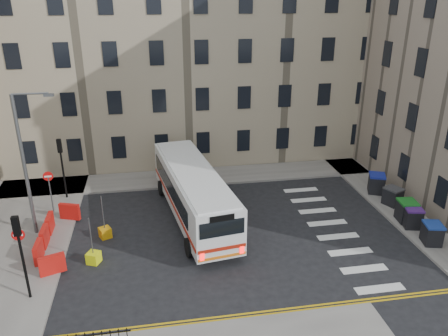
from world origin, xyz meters
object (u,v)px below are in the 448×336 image
object	(u,v)px
wheelie_bin_c	(407,211)
bollard_chevron	(94,258)
wheelie_bin_e	(376,183)
bus	(193,191)
wheelie_bin_d	(393,196)
wheelie_bin_b	(412,217)
wheelie_bin_a	(432,233)
bollard_yellow	(105,233)
streetlamp	(24,164)

from	to	relation	value
wheelie_bin_c	bollard_chevron	bearing A→B (deg)	-169.10
wheelie_bin_e	bollard_chevron	bearing A→B (deg)	-141.41
bus	wheelie_bin_d	xyz separation A→B (m)	(12.83, -0.73, -1.06)
wheelie_bin_b	wheelie_bin_c	distance (m)	0.68
wheelie_bin_a	bollard_chevron	size ratio (longest dim) A/B	2.10
wheelie_bin_e	wheelie_bin_b	bearing A→B (deg)	-70.23
wheelie_bin_c	bollard_yellow	world-z (taller)	wheelie_bin_c
wheelie_bin_d	wheelie_bin_e	size ratio (longest dim) A/B	0.90
wheelie_bin_c	wheelie_bin_d	size ratio (longest dim) A/B	0.96
wheelie_bin_a	wheelie_bin_b	world-z (taller)	wheelie_bin_b
bus	wheelie_bin_b	world-z (taller)	bus
wheelie_bin_b	bollard_chevron	distance (m)	18.05
wheelie_bin_c	bollard_yellow	bearing A→B (deg)	-177.02
wheelie_bin_b	bollard_chevron	size ratio (longest dim) A/B	2.18
wheelie_bin_b	wheelie_bin_c	bearing A→B (deg)	98.82
wheelie_bin_e	streetlamp	bearing A→B (deg)	-152.80
bus	streetlamp	bearing A→B (deg)	174.77
bus	wheelie_bin_e	bearing A→B (deg)	-2.84
wheelie_bin_b	wheelie_bin_d	xyz separation A→B (m)	(0.38, 2.81, -0.03)
wheelie_bin_c	bollard_chevron	xyz separation A→B (m)	(-18.09, -1.11, -0.50)
bollard_yellow	bollard_chevron	bearing A→B (deg)	-98.85
streetlamp	wheelie_bin_b	bearing A→B (deg)	-8.06
bollard_chevron	bollard_yellow	bearing A→B (deg)	81.15
streetlamp	wheelie_bin_b	distance (m)	22.09
bus	wheelie_bin_a	distance (m)	13.65
bollard_yellow	bus	bearing A→B (deg)	16.06
streetlamp	wheelie_bin_a	world-z (taller)	streetlamp
wheelie_bin_b	wheelie_bin_d	world-z (taller)	wheelie_bin_b
streetlamp	wheelie_bin_c	xyz separation A→B (m)	(21.64, -2.38, -3.54)
wheelie_bin_d	bollard_chevron	bearing A→B (deg)	165.98
wheelie_bin_b	wheelie_bin_e	world-z (taller)	wheelie_bin_e
streetlamp	wheelie_bin_b	world-z (taller)	streetlamp
streetlamp	wheelie_bin_c	distance (m)	22.05
wheelie_bin_b	bus	bearing A→B (deg)	177.52
wheelie_bin_d	bus	bearing A→B (deg)	152.73
wheelie_bin_e	bollard_chevron	xyz separation A→B (m)	(-18.29, -5.18, -0.51)
wheelie_bin_d	bollard_yellow	distance (m)	18.05
wheelie_bin_a	wheelie_bin_d	world-z (taller)	wheelie_bin_a
wheelie_bin_c	bus	bearing A→B (deg)	174.49
bus	wheelie_bin_a	world-z (taller)	bus
bus	wheelie_bin_e	xyz separation A→B (m)	(12.70, 1.21, -0.99)
bus	bollard_yellow	world-z (taller)	bus
bus	wheelie_bin_c	distance (m)	12.87
wheelie_bin_b	wheelie_bin_a	bearing A→B (deg)	-75.71
wheelie_bin_a	bollard_chevron	distance (m)	18.13
wheelie_bin_e	bollard_yellow	size ratio (longest dim) A/B	2.49
bollard_yellow	wheelie_bin_a	bearing A→B (deg)	-12.53
streetlamp	wheelie_bin_e	size ratio (longest dim) A/B	5.44
wheelie_bin_c	bollard_chevron	world-z (taller)	wheelie_bin_c
bus	bollard_yellow	distance (m)	5.62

